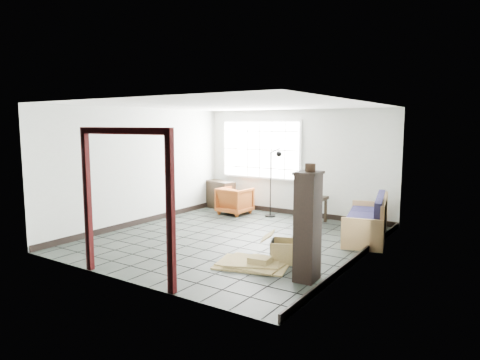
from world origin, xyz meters
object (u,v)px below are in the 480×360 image
Objects in this scene: futon_sofa at (369,223)px; tall_shelf at (308,226)px; armchair at (235,199)px; side_table at (313,201)px.

tall_shelf is (-0.06, -2.79, 0.49)m from futon_sofa.
futon_sofa is at bearing 84.86° from tall_shelf.
armchair is at bearing 159.34° from futon_sofa.
tall_shelf reaches higher than side_table.
side_table is 3.73m from tall_shelf.
armchair reaches higher than side_table.
tall_shelf reaches higher than futon_sofa.
side_table is at bearing -172.97° from armchair.
tall_shelf is at bearing -104.06° from futon_sofa.
futon_sofa reaches higher than armchair.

